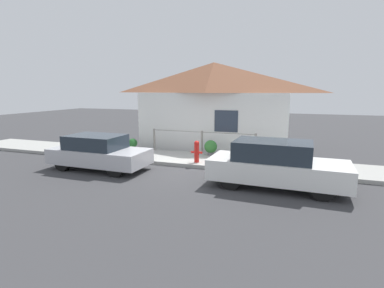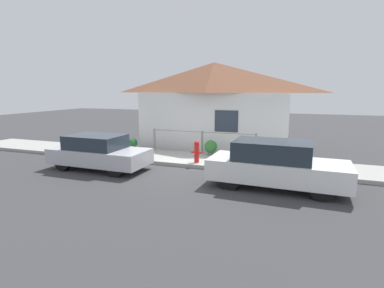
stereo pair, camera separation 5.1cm
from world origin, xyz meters
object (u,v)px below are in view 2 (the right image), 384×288
car_right (276,165)px  potted_plant_near_hydrant (211,147)px  potted_plant_by_fence (133,144)px  fire_hydrant (197,151)px  car_left (99,152)px

car_right → potted_plant_near_hydrant: size_ratio=6.24×
car_right → potted_plant_near_hydrant: car_right is taller
car_right → potted_plant_by_fence: bearing=158.4°
fire_hydrant → potted_plant_near_hydrant: fire_hydrant is taller
fire_hydrant → potted_plant_by_fence: bearing=161.1°
fire_hydrant → car_right: bearing=-28.5°
car_left → car_right: (6.55, 0.00, 0.07)m
car_left → potted_plant_by_fence: 2.99m
potted_plant_by_fence → car_left: bearing=-84.6°
car_left → potted_plant_by_fence: car_left is taller
fire_hydrant → potted_plant_near_hydrant: bearing=83.1°
car_left → car_right: 6.55m
car_right → fire_hydrant: size_ratio=4.80×
potted_plant_near_hydrant → potted_plant_by_fence: (-3.83, -0.17, -0.04)m
fire_hydrant → potted_plant_by_fence: 3.86m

